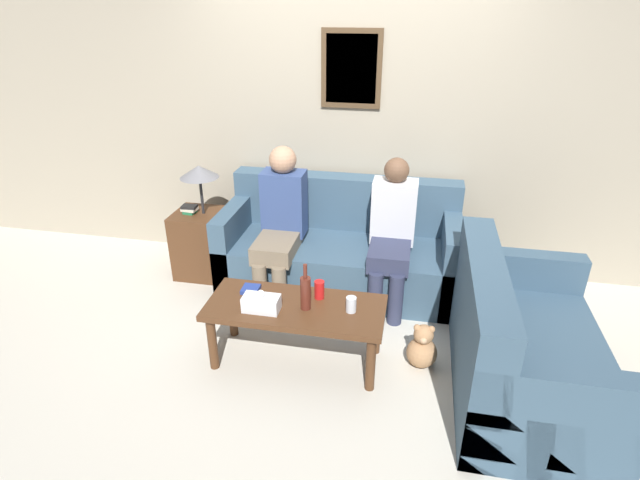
{
  "coord_description": "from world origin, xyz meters",
  "views": [
    {
      "loc": [
        0.57,
        -3.18,
        2.2
      ],
      "look_at": [
        -0.06,
        -0.07,
        0.66
      ],
      "focal_mm": 28.0,
      "sensor_mm": 36.0,
      "label": 1
    }
  ],
  "objects_px": {
    "coffee_table": "(296,313)",
    "person_left": "(281,219)",
    "couch_side": "(520,351)",
    "drinking_glass": "(351,304)",
    "couch_main": "(340,250)",
    "wine_bottle": "(306,292)",
    "teddy_bear": "(422,348)",
    "person_right": "(392,230)"
  },
  "relations": [
    {
      "from": "coffee_table",
      "to": "person_left",
      "type": "distance_m",
      "value": 0.97
    },
    {
      "from": "couch_side",
      "to": "drinking_glass",
      "type": "height_order",
      "value": "couch_side"
    },
    {
      "from": "couch_main",
      "to": "person_left",
      "type": "xyz_separation_m",
      "value": [
        -0.45,
        -0.21,
        0.33
      ]
    },
    {
      "from": "person_left",
      "to": "wine_bottle",
      "type": "bearing_deg",
      "value": -65.57
    },
    {
      "from": "coffee_table",
      "to": "teddy_bear",
      "type": "distance_m",
      "value": 0.86
    },
    {
      "from": "wine_bottle",
      "to": "drinking_glass",
      "type": "distance_m",
      "value": 0.29
    },
    {
      "from": "couch_side",
      "to": "wine_bottle",
      "type": "relative_size",
      "value": 4.31
    },
    {
      "from": "couch_main",
      "to": "couch_side",
      "type": "height_order",
      "value": "same"
    },
    {
      "from": "coffee_table",
      "to": "drinking_glass",
      "type": "height_order",
      "value": "drinking_glass"
    },
    {
      "from": "couch_side",
      "to": "wine_bottle",
      "type": "distance_m",
      "value": 1.34
    },
    {
      "from": "couch_side",
      "to": "person_left",
      "type": "relative_size",
      "value": 1.14
    },
    {
      "from": "couch_side",
      "to": "teddy_bear",
      "type": "xyz_separation_m",
      "value": [
        -0.56,
        0.13,
        -0.17
      ]
    },
    {
      "from": "couch_main",
      "to": "drinking_glass",
      "type": "relative_size",
      "value": 19.2
    },
    {
      "from": "couch_main",
      "to": "person_left",
      "type": "bearing_deg",
      "value": -155.0
    },
    {
      "from": "couch_side",
      "to": "person_left",
      "type": "distance_m",
      "value": 1.96
    },
    {
      "from": "coffee_table",
      "to": "teddy_bear",
      "type": "xyz_separation_m",
      "value": [
        0.82,
        0.1,
        -0.23
      ]
    },
    {
      "from": "couch_main",
      "to": "teddy_bear",
      "type": "height_order",
      "value": "couch_main"
    },
    {
      "from": "couch_main",
      "to": "couch_side",
      "type": "bearing_deg",
      "value": -40.86
    },
    {
      "from": "couch_side",
      "to": "person_left",
      "type": "xyz_separation_m",
      "value": [
        -1.72,
        0.89,
        0.33
      ]
    },
    {
      "from": "couch_main",
      "to": "person_right",
      "type": "height_order",
      "value": "person_right"
    },
    {
      "from": "teddy_bear",
      "to": "person_left",
      "type": "bearing_deg",
      "value": 146.51
    },
    {
      "from": "person_left",
      "to": "drinking_glass",
      "type": "bearing_deg",
      "value": -51.48
    },
    {
      "from": "person_left",
      "to": "teddy_bear",
      "type": "relative_size",
      "value": 3.76
    },
    {
      "from": "wine_bottle",
      "to": "person_right",
      "type": "height_order",
      "value": "person_right"
    },
    {
      "from": "wine_bottle",
      "to": "teddy_bear",
      "type": "distance_m",
      "value": 0.87
    },
    {
      "from": "couch_side",
      "to": "wine_bottle",
      "type": "bearing_deg",
      "value": 89.93
    },
    {
      "from": "drinking_glass",
      "to": "person_left",
      "type": "height_order",
      "value": "person_left"
    },
    {
      "from": "coffee_table",
      "to": "drinking_glass",
      "type": "distance_m",
      "value": 0.38
    },
    {
      "from": "person_right",
      "to": "teddy_bear",
      "type": "xyz_separation_m",
      "value": [
        0.28,
        -0.8,
        -0.47
      ]
    },
    {
      "from": "couch_side",
      "to": "person_right",
      "type": "relative_size",
      "value": 1.2
    },
    {
      "from": "couch_side",
      "to": "person_right",
      "type": "distance_m",
      "value": 1.29
    },
    {
      "from": "drinking_glass",
      "to": "teddy_bear",
      "type": "distance_m",
      "value": 0.59
    },
    {
      "from": "couch_side",
      "to": "teddy_bear",
      "type": "relative_size",
      "value": 4.3
    },
    {
      "from": "wine_bottle",
      "to": "coffee_table",
      "type": "bearing_deg",
      "value": 164.48
    },
    {
      "from": "person_right",
      "to": "teddy_bear",
      "type": "distance_m",
      "value": 0.96
    },
    {
      "from": "couch_side",
      "to": "wine_bottle",
      "type": "height_order",
      "value": "couch_side"
    },
    {
      "from": "couch_main",
      "to": "teddy_bear",
      "type": "bearing_deg",
      "value": -53.99
    },
    {
      "from": "couch_main",
      "to": "wine_bottle",
      "type": "height_order",
      "value": "couch_main"
    },
    {
      "from": "coffee_table",
      "to": "wine_bottle",
      "type": "relative_size",
      "value": 3.63
    },
    {
      "from": "drinking_glass",
      "to": "person_right",
      "type": "bearing_deg",
      "value": 78.48
    },
    {
      "from": "couch_side",
      "to": "person_right",
      "type": "xyz_separation_m",
      "value": [
        -0.85,
        0.92,
        0.3
      ]
    },
    {
      "from": "wine_bottle",
      "to": "teddy_bear",
      "type": "bearing_deg",
      "value": 9.46
    }
  ]
}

